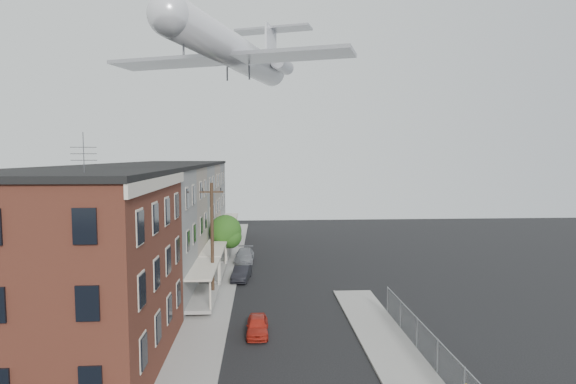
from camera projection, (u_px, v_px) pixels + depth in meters
name	position (u px, v px, depth m)	size (l,w,h in m)	color
sidewalk_left	(221.00, 277.00, 40.78)	(3.00, 62.00, 0.12)	gray
sidewalk_right	(402.00, 366.00, 23.52)	(3.00, 26.00, 0.12)	gray
curb_left	(237.00, 276.00, 40.87)	(0.15, 62.00, 0.14)	gray
curb_right	(374.00, 366.00, 23.44)	(0.15, 26.00, 0.14)	gray
corner_building	(64.00, 271.00, 23.07)	(10.31, 12.30, 12.15)	#3D1B13
row_house_a	(122.00, 238.00, 32.53)	(11.98, 7.00, 10.30)	slate
row_house_b	(146.00, 223.00, 39.49)	(11.98, 7.00, 10.30)	gray
row_house_c	(163.00, 213.00, 46.46)	(11.98, 7.00, 10.30)	slate
row_house_d	(176.00, 205.00, 53.42)	(11.98, 7.00, 10.30)	gray
row_house_e	(186.00, 200.00, 60.38)	(11.98, 7.00, 10.30)	slate
chainlink_fence	(438.00, 356.00, 22.54)	(0.06, 18.06, 1.90)	gray
utility_pole	(212.00, 239.00, 34.43)	(1.80, 0.26, 9.00)	black
street_tree	(227.00, 233.00, 44.42)	(3.22, 3.20, 5.20)	black
car_near	(257.00, 326.00, 27.76)	(1.34, 3.33, 1.13)	#B32417
car_mid	(242.00, 273.00, 39.89)	(1.35, 3.88, 1.28)	black
car_far	(245.00, 256.00, 46.64)	(1.89, 4.64, 1.35)	gray
airplane	(237.00, 53.00, 44.25)	(23.75, 27.20, 7.91)	silver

